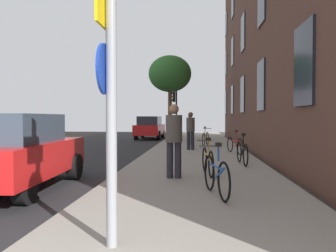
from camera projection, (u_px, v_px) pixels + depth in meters
The scene contains 16 objects.
ground_plane at pixel (122, 151), 16.08m from camera, with size 41.80×41.80×0.00m, color #332D28.
road_asphalt at pixel (78, 150), 16.25m from camera, with size 7.00×38.00×0.01m, color #232326.
sidewalk at pixel (197, 150), 15.79m from camera, with size 4.20×38.00×0.12m, color gray.
sign_post at pixel (109, 76), 3.80m from camera, with size 0.16×0.60×3.41m.
traffic_light at pixel (175, 105), 25.93m from camera, with size 0.43×0.24×3.45m.
tree_near at pixel (170, 74), 22.05m from camera, with size 2.74×2.74×5.39m.
bicycle_0 at pixel (216, 175), 6.32m from camera, with size 0.51×1.63×0.98m.
bicycle_1 at pixel (208, 160), 8.62m from camera, with size 0.42×1.60×0.94m.
bicycle_2 at pixel (242, 152), 10.51m from camera, with size 0.42×1.67×0.96m.
bicycle_3 at pixel (235, 144), 13.70m from camera, with size 0.57×1.69×0.93m.
bicycle_4 at pixel (206, 138), 17.50m from camera, with size 0.51×1.66×0.97m.
pedestrian_0 at pixel (174, 136), 8.15m from camera, with size 0.54×0.54×1.75m.
pedestrian_1 at pixel (191, 128), 15.32m from camera, with size 0.50×0.50×1.68m.
pedestrian_2 at pixel (190, 127), 17.82m from camera, with size 0.49×0.49×1.62m.
car_0 at pixel (14, 151), 7.34m from camera, with size 2.02×4.00×1.62m.
car_1 at pixel (150, 127), 24.97m from camera, with size 1.79×4.49×1.62m.
Camera 1 is at (1.07, -0.82, 1.56)m, focal length 36.92 mm.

